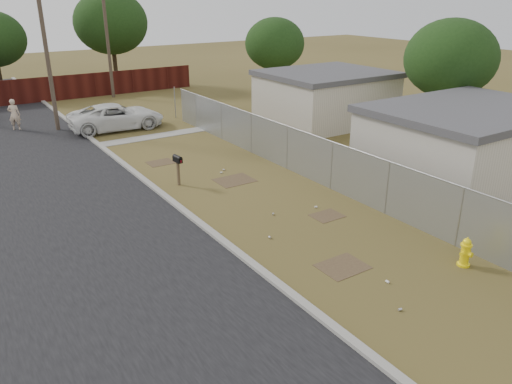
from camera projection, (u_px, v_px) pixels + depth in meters
ground at (269, 205)px, 19.01m from camera, size 120.00×120.00×0.00m
street at (37, 177)px, 21.79m from camera, size 15.10×60.00×0.12m
chainlink_fence at (315, 164)px, 21.10m from camera, size 0.10×27.06×2.02m
utility_poles at (35, 41)px, 31.41m from camera, size 12.60×8.24×9.00m
houses at (388, 116)px, 25.81m from camera, size 9.30×17.24×3.10m
horizon_trees at (93, 36)px, 35.98m from camera, size 33.32×31.94×7.78m
fire_hydrant at (465, 253)px, 14.63m from camera, size 0.42×0.41×0.93m
mailbox at (178, 162)px, 20.60m from camera, size 0.23×0.57×1.30m
pickup_truck at (116, 117)px, 29.26m from camera, size 5.59×2.85×1.51m
pedestrian at (14, 115)px, 29.04m from camera, size 0.79×0.67×1.83m
scattered_litter at (286, 218)px, 17.82m from camera, size 2.99×11.90×0.07m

